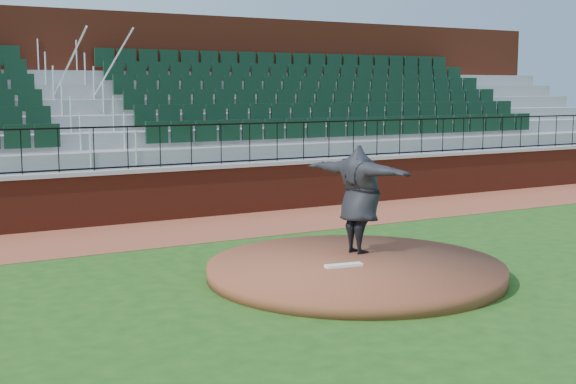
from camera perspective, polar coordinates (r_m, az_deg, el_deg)
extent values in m
plane|color=#214C15|center=(13.25, 3.25, -6.33)|extent=(90.00, 90.00, 0.00)
cube|color=brown|center=(17.92, -6.24, -2.67)|extent=(34.00, 3.20, 0.01)
cube|color=maroon|center=(19.28, -8.17, -0.19)|extent=(34.00, 0.35, 1.20)
cube|color=#B7B7B7|center=(19.21, -8.21, 1.74)|extent=(34.00, 0.45, 0.10)
cube|color=maroon|center=(24.33, -13.14, 6.38)|extent=(34.00, 0.50, 5.50)
cylinder|color=brown|center=(13.31, 4.98, -5.73)|extent=(5.05, 5.05, 0.25)
cube|color=white|center=(12.99, 4.12, -5.39)|extent=(0.67, 0.26, 0.04)
imported|color=black|center=(13.94, 5.28, -0.54)|extent=(1.19, 2.48, 1.95)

